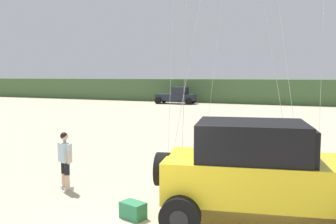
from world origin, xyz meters
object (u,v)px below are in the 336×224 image
object	(u,v)px
jeep	(264,170)
distant_pickup	(177,96)
cooler_box	(133,210)
person_watching	(65,158)

from	to	relation	value
jeep	distant_pickup	size ratio (longest dim) A/B	1.06
cooler_box	jeep	bearing A→B (deg)	32.52
jeep	person_watching	distance (m)	5.56
person_watching	distant_pickup	size ratio (longest dim) A/B	0.35
distant_pickup	person_watching	bearing A→B (deg)	-74.20
cooler_box	distant_pickup	xyz separation A→B (m)	(-11.60, 32.28, 0.75)
distant_pickup	jeep	bearing A→B (deg)	-65.41
person_watching	cooler_box	distance (m)	3.09
cooler_box	distant_pickup	size ratio (longest dim) A/B	0.12
jeep	cooler_box	distance (m)	3.07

